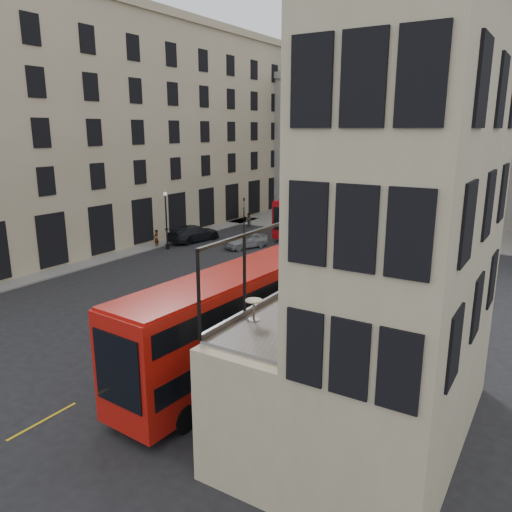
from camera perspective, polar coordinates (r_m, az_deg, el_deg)
The scene contains 31 objects.
ground at distance 23.90m, azimuth -8.20°, elevation -12.93°, with size 140.00×140.00×0.00m, color black.
host_building_main at distance 16.86m, azimuth 17.74°, elevation 3.06°, with size 7.26×11.40×15.10m.
host_frontage at distance 19.71m, azimuth 6.54°, elevation -11.75°, with size 3.00×11.00×4.50m, color #BFAF8F.
cafe_floor at distance 18.82m, azimuth 6.74°, elevation -5.45°, with size 3.00×10.00×0.10m, color slate.
building_left at distance 54.54m, azimuth -17.25°, elevation 14.23°, with size 14.60×50.60×22.00m.
gateway at distance 66.84m, azimuth 15.79°, elevation 12.51°, with size 35.00×10.60×18.00m.
pavement_far at distance 58.65m, azimuth 11.46°, elevation 3.40°, with size 40.00×12.00×0.12m, color slate.
pavement_left at distance 46.86m, azimuth -19.55°, elevation 0.13°, with size 8.00×48.00×0.12m, color slate.
traffic_light_near at distance 32.91m, azimuth 3.76°, elevation -0.60°, with size 0.16×0.20×3.80m.
traffic_light_far at distance 53.40m, azimuth -1.39°, elevation 5.20°, with size 0.16×0.20×3.80m.
street_lamp_a at distance 46.80m, azimuth -10.19°, elevation 3.64°, with size 0.36×0.36×5.33m.
street_lamp_b at distance 54.57m, azimuth 10.09°, elevation 5.15°, with size 0.36×0.36×5.33m.
bus_near at distance 22.08m, azimuth -3.14°, elevation -7.38°, with size 3.53×12.33×4.86m.
bus_far at distance 52.81m, azimuth 5.88°, elevation 4.89°, with size 2.73×10.36×4.10m.
car_a at distance 46.90m, azimuth -1.14°, elevation 1.81°, with size 1.73×4.29×1.46m, color gray.
car_b at distance 41.60m, azimuth 8.92°, elevation -0.01°, with size 1.51×4.34×1.43m, color #AA0A11.
car_c at distance 50.03m, azimuth -7.12°, elevation 2.61°, with size 2.31×5.67×1.65m, color black.
bicycle at distance 38.46m, azimuth 0.60°, elevation -1.45°, with size 0.58×1.65×0.87m, color gray.
cyclist at distance 39.96m, azimuth 5.10°, elevation -0.25°, with size 0.63×0.42×1.74m, color yellow.
pedestrian_a at distance 57.13m, azimuth -0.83°, elevation 4.12°, with size 0.74×0.58×1.53m, color gray.
pedestrian_b at distance 59.81m, azimuth 11.59°, elevation 4.44°, with size 1.20×0.69×1.86m, color gray.
pedestrian_c at distance 59.32m, azimuth 15.30°, elevation 4.07°, with size 0.99×0.41×1.69m, color gray.
pedestrian_d at distance 47.80m, azimuth 23.33°, elevation 1.16°, with size 0.94×0.61×1.93m, color gray.
pedestrian_e at distance 47.98m, azimuth -11.33°, elevation 1.96°, with size 0.62×0.41×1.70m, color gray.
cafe_table_near at distance 16.86m, azimuth -0.26°, elevation -5.82°, with size 0.58×0.58×0.72m.
cafe_table_mid at distance 19.60m, azimuth 6.58°, elevation -3.01°, with size 0.57×0.57×0.72m.
cafe_table_far at distance 22.08m, azimuth 9.02°, elevation -1.10°, with size 0.58×0.58×0.73m.
cafe_chair_a at distance 15.85m, azimuth 5.88°, elevation -8.00°, with size 0.54×0.54×0.93m.
cafe_chair_b at distance 18.73m, azimuth 9.08°, elevation -4.63°, with size 0.51×0.51×0.85m.
cafe_chair_c at distance 19.12m, azimuth 9.28°, elevation -4.26°, with size 0.43×0.43×0.82m.
cafe_chair_d at distance 20.94m, azimuth 12.29°, elevation -2.65°, with size 0.50×0.50×0.95m.
Camera 1 is at (13.91, -16.10, 10.88)m, focal length 35.00 mm.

